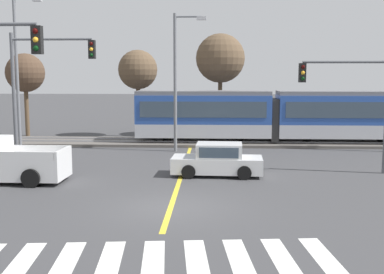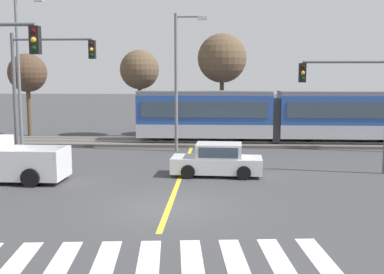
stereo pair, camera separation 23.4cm
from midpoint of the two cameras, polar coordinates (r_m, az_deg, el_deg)
ground_plane at (r=17.31m, az=-2.93°, el=-8.34°), size 200.00×200.00×0.00m
track_bed at (r=32.94m, az=-0.24°, el=-0.63°), size 120.00×4.00×0.18m
rail_near at (r=32.21m, az=-0.30°, el=-0.56°), size 120.00×0.08×0.10m
rail_far at (r=33.64m, az=-0.18°, el=-0.22°), size 120.00×0.08×0.10m
light_rail_tram at (r=32.91m, az=9.44°, el=2.70°), size 18.50×2.64×3.43m
crosswalk_stripe_1 at (r=13.26m, az=-19.97°, el=-13.79°), size 0.83×2.84×0.01m
crosswalk_stripe_2 at (r=12.99m, az=-15.19°, el=-14.05°), size 0.83×2.84×0.01m
crosswalk_stripe_3 at (r=12.80m, az=-10.22°, el=-14.22°), size 0.83×2.84×0.01m
crosswalk_stripe_4 at (r=12.71m, az=-5.14°, el=-14.29°), size 0.83×2.84×0.01m
crosswalk_stripe_5 at (r=12.71m, az=-0.02°, el=-14.26°), size 0.83×2.84×0.01m
crosswalk_stripe_6 at (r=12.81m, az=5.05°, el=-14.11°), size 0.83×2.84×0.01m
crosswalk_stripe_7 at (r=13.01m, az=10.00°, el=-13.87°), size 0.83×2.84×0.01m
crosswalk_stripe_8 at (r=13.29m, az=14.76°, el=-13.54°), size 0.83×2.84×0.01m
lane_centre_line at (r=22.69m, az=-1.57°, el=-4.53°), size 0.20×16.88×0.01m
sedan_crossing at (r=22.51m, az=2.74°, el=-2.83°), size 4.27×2.06×1.52m
pickup_truck at (r=22.79m, az=-21.89°, el=-2.87°), size 5.44×2.31×1.98m
traffic_light_mid_right at (r=23.95m, az=18.54°, el=4.92°), size 4.25×0.38×5.69m
traffic_light_mid_left at (r=25.16m, az=-17.83°, el=6.62°), size 4.25×0.38×6.74m
street_lamp_west at (r=32.49m, az=-20.04°, el=8.10°), size 1.86×0.28×9.58m
street_lamp_centre at (r=29.33m, az=-1.90°, el=7.43°), size 1.96×0.28×8.32m
bare_tree_far_west at (r=38.99m, az=-19.33°, el=7.13°), size 2.94×2.94×6.30m
bare_tree_west at (r=36.72m, az=-6.62°, el=7.87°), size 2.96×2.96×6.55m
bare_tree_east at (r=36.77m, az=3.20°, el=9.26°), size 3.70×3.70×7.77m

